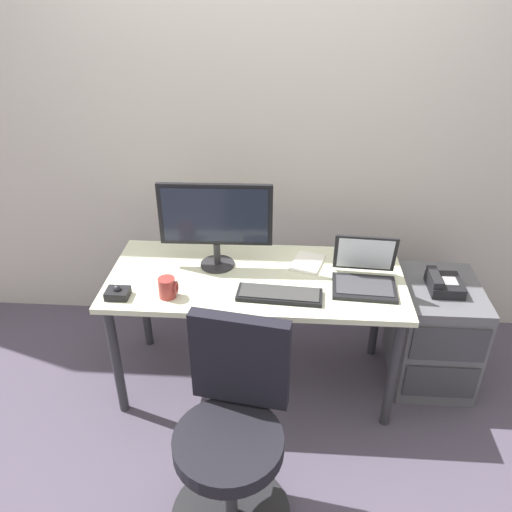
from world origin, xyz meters
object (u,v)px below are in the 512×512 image
object	(u,v)px
office_chair	(233,439)
trackball_mouse	(118,293)
coffee_mug	(168,288)
laptop	(364,275)
file_cabinet	(433,333)
desk_phone	(443,284)
keyboard	(279,294)
paper_notepad	(307,263)
monitor_main	(215,219)

from	to	relation	value
office_chair	trackball_mouse	size ratio (longest dim) A/B	8.59
trackball_mouse	coffee_mug	bearing A→B (deg)	4.40
office_chair	laptop	bearing A→B (deg)	52.77
file_cabinet	desk_phone	world-z (taller)	desk_phone
laptop	office_chair	bearing A→B (deg)	-127.23
keyboard	trackball_mouse	distance (m)	0.78
paper_notepad	monitor_main	bearing A→B (deg)	-174.50
file_cabinet	paper_notepad	distance (m)	0.83
file_cabinet	coffee_mug	size ratio (longest dim) A/B	5.94
monitor_main	laptop	size ratio (longest dim) A/B	1.77
desk_phone	monitor_main	world-z (taller)	monitor_main
monitor_main	trackball_mouse	xyz separation A→B (m)	(-0.44, -0.32, -0.25)
monitor_main	coffee_mug	size ratio (longest dim) A/B	5.66
laptop	monitor_main	bearing A→B (deg)	170.27
file_cabinet	desk_phone	size ratio (longest dim) A/B	3.03
monitor_main	laptop	distance (m)	0.79
keyboard	laptop	bearing A→B (deg)	18.64
desk_phone	monitor_main	distance (m)	1.24
keyboard	laptop	world-z (taller)	laptop
keyboard	file_cabinet	bearing A→B (deg)	18.46
file_cabinet	monitor_main	xyz separation A→B (m)	(-1.20, -0.02, 0.68)
desk_phone	trackball_mouse	distance (m)	1.66
desk_phone	paper_notepad	bearing A→B (deg)	176.49
monitor_main	laptop	xyz separation A→B (m)	(0.75, -0.13, -0.22)
monitor_main	desk_phone	bearing A→B (deg)	0.10
trackball_mouse	paper_notepad	world-z (taller)	trackball_mouse
desk_phone	laptop	size ratio (longest dim) A/B	0.61
office_chair	laptop	size ratio (longest dim) A/B	2.89
keyboard	paper_notepad	world-z (taller)	keyboard
desk_phone	monitor_main	bearing A→B (deg)	-179.90
trackball_mouse	coffee_mug	distance (m)	0.24
file_cabinet	keyboard	bearing A→B (deg)	-161.54
monitor_main	keyboard	bearing A→B (deg)	-38.75
file_cabinet	office_chair	size ratio (longest dim) A/B	0.64
laptop	paper_notepad	world-z (taller)	laptop
keyboard	coffee_mug	xyz separation A→B (m)	(-0.53, -0.03, 0.04)
office_chair	trackball_mouse	world-z (taller)	office_chair
file_cabinet	coffee_mug	distance (m)	1.50
desk_phone	trackball_mouse	size ratio (longest dim) A/B	1.82
monitor_main	laptop	world-z (taller)	monitor_main
laptop	trackball_mouse	xyz separation A→B (m)	(-1.19, -0.19, -0.03)
monitor_main	coffee_mug	bearing A→B (deg)	-123.17
desk_phone	keyboard	size ratio (longest dim) A/B	0.48
monitor_main	paper_notepad	world-z (taller)	monitor_main
laptop	trackball_mouse	bearing A→B (deg)	-170.82
file_cabinet	keyboard	world-z (taller)	keyboard
office_chair	keyboard	size ratio (longest dim) A/B	2.26
laptop	paper_notepad	size ratio (longest dim) A/B	1.57
keyboard	trackball_mouse	world-z (taller)	trackball_mouse
office_chair	trackball_mouse	bearing A→B (deg)	136.63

